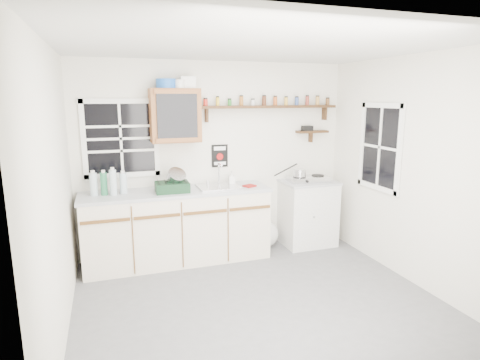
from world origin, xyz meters
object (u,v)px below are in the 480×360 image
Objects in this scene: upper_cabinet at (175,116)px; main_cabinet at (178,226)px; right_cabinet at (308,213)px; spice_shelf at (270,106)px; dish_rack at (173,184)px; hotplate at (309,179)px.

main_cabinet is at bearing -103.68° from upper_cabinet.
right_cabinet is (1.83, 0.03, -0.01)m from main_cabinet.
spice_shelf is 4.72× the size of dish_rack.
spice_shelf is 1.67m from dish_rack.
dish_rack is (-0.08, -0.20, -0.81)m from upper_cabinet.
hotplate reaches higher than right_cabinet.
main_cabinet is 1.37m from upper_cabinet.
dish_rack is 1.87m from hotplate.
right_cabinet is at bearing 0.79° from main_cabinet.
main_cabinet is 0.56m from dish_rack.
upper_cabinet reaches higher than main_cabinet.
hotplate is (0.50, -0.21, -0.98)m from spice_shelf.
dish_rack is 0.69× the size of hotplate.
upper_cabinet is 1.99m from hotplate.
right_cabinet is at bearing 4.16° from dish_rack.
main_cabinet is 1.88m from hotplate.
dish_rack is (-0.05, -0.06, 0.55)m from main_cabinet.
main_cabinet is at bearing -170.81° from spice_shelf.
hotplate is (1.87, 0.06, -0.07)m from dish_rack.
main_cabinet is 1.21× the size of spice_shelf.
spice_shelf reaches higher than right_cabinet.
dish_rack is at bearing -112.30° from upper_cabinet.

